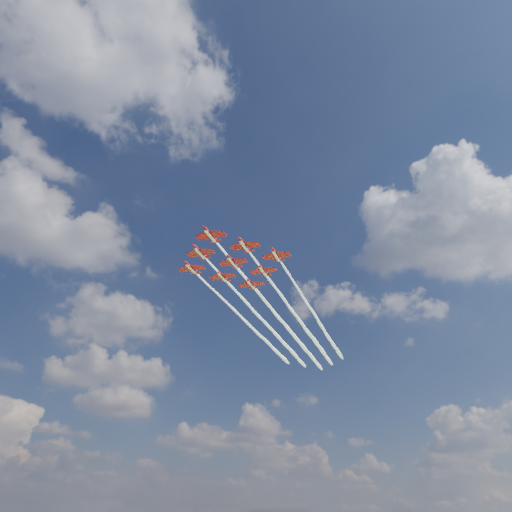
% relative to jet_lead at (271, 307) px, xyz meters
% --- Properties ---
extents(jet_lead, '(92.22, 97.88, 2.68)m').
position_rel_jet_lead_xyz_m(jet_lead, '(0.00, 0.00, 0.00)').
color(jet_lead, '#AE0916').
extents(jet_row2_port, '(92.22, 97.88, 2.68)m').
position_rel_jet_lead_xyz_m(jet_row2_port, '(12.07, 1.75, 0.00)').
color(jet_row2_port, '#AE0916').
extents(jet_row2_starb, '(92.22, 97.88, 2.68)m').
position_rel_jet_lead_xyz_m(jet_row2_starb, '(1.01, 12.15, 0.00)').
color(jet_row2_starb, '#AE0916').
extents(jet_row3_port, '(92.22, 97.88, 2.68)m').
position_rel_jet_lead_xyz_m(jet_row3_port, '(24.13, 3.49, 0.00)').
color(jet_row3_port, '#AE0916').
extents(jet_row3_centre, '(92.22, 97.88, 2.68)m').
position_rel_jet_lead_xyz_m(jet_row3_centre, '(13.07, 13.90, 0.00)').
color(jet_row3_centre, '#AE0916').
extents(jet_row3_starb, '(92.22, 97.88, 2.68)m').
position_rel_jet_lead_xyz_m(jet_row3_starb, '(2.02, 24.30, 0.00)').
color(jet_row3_starb, '#AE0916').
extents(jet_row4_port, '(92.22, 97.88, 2.68)m').
position_rel_jet_lead_xyz_m(jet_row4_port, '(25.14, 15.64, 0.00)').
color(jet_row4_port, '#AE0916').
extents(jet_row4_starb, '(92.22, 97.88, 2.68)m').
position_rel_jet_lead_xyz_m(jet_row4_starb, '(14.08, 26.04, 0.00)').
color(jet_row4_starb, '#AE0916').
extents(jet_tail, '(92.22, 97.88, 2.68)m').
position_rel_jet_lead_xyz_m(jet_tail, '(26.15, 27.79, 0.00)').
color(jet_tail, '#AE0916').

